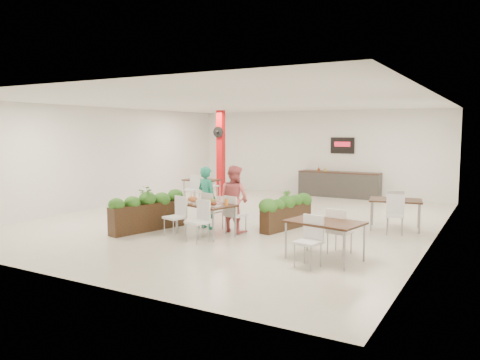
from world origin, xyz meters
name	(u,v)px	position (x,y,z in m)	size (l,w,h in m)	color
ground	(241,219)	(0.00, 0.00, 0.00)	(12.00, 12.00, 0.00)	beige
room_shell	(241,147)	(0.00, 0.00, 2.01)	(10.10, 12.10, 3.22)	white
red_column	(221,152)	(-3.00, 3.79, 1.64)	(0.40, 0.41, 3.20)	#B80C10
service_counter	(339,184)	(1.00, 5.65, 0.49)	(3.00, 0.64, 2.20)	#312F2B
main_table	(205,208)	(0.25, -2.12, 0.64)	(1.59, 1.88, 0.92)	black
diner_man	(207,198)	(-0.14, -1.47, 0.78)	(0.57, 0.37, 1.56)	#229676
diner_woman	(234,199)	(0.66, -1.47, 0.81)	(0.79, 0.61, 1.62)	#DD6266
planter_left	(148,209)	(-1.27, -2.39, 0.53)	(0.83, 2.07, 1.11)	black
planter_right	(286,209)	(1.62, -0.54, 0.49)	(0.72, 1.82, 0.97)	black
side_table_a	(202,183)	(-2.92, 2.40, 0.63)	(1.20, 1.63, 0.92)	black
side_table_b	(395,204)	(3.99, 0.77, 0.63)	(1.37, 1.67, 0.92)	black
side_table_c	(325,227)	(3.40, -2.79, 0.64)	(1.49, 1.67, 0.92)	black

